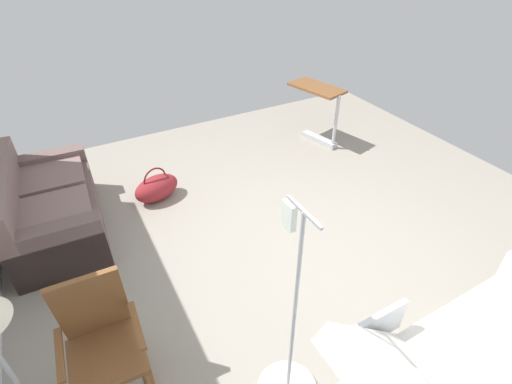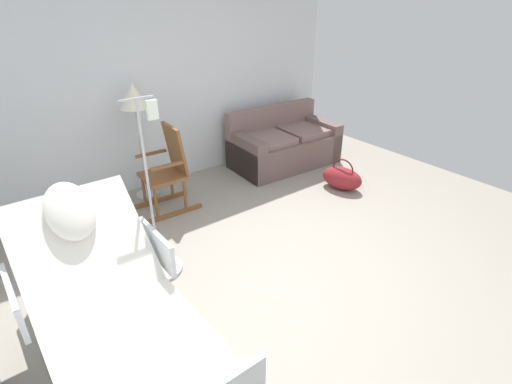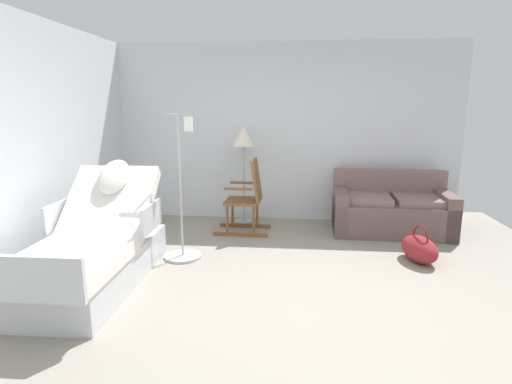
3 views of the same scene
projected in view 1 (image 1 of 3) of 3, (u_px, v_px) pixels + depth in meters
name	position (u px, v px, depth m)	size (l,w,h in m)	color
ground_plane	(298.00, 254.00, 3.92)	(6.69, 6.69, 0.00)	gray
couch	(51.00, 209.00, 4.02)	(1.64, 0.92, 0.85)	#68534F
rocking_chair	(103.00, 342.00, 2.55)	(0.78, 0.52, 1.05)	brown
overbed_table	(319.00, 108.00, 5.59)	(0.88, 0.58, 0.84)	#B2B5BA
duffel_bag	(157.00, 188.00, 4.61)	(0.46, 0.63, 0.43)	maroon
iv_pole	(288.00, 372.00, 2.64)	(0.44, 0.44, 1.69)	#B2B5BA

